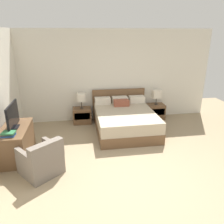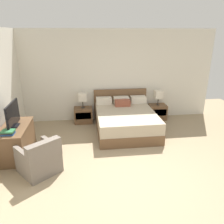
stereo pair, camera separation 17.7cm
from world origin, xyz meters
name	(u,v)px [view 2 (the right image)]	position (x,y,z in m)	size (l,w,h in m)	color
ground_plane	(130,181)	(0.00, 0.00, 0.00)	(9.85, 9.85, 0.00)	#998466
wall_back	(110,76)	(0.00, 3.31, 1.39)	(6.53, 0.06, 2.77)	silver
bed	(125,120)	(0.32, 2.29, 0.32)	(1.67, 2.02, 0.98)	brown
nightstand_left	(83,115)	(-0.87, 3.02, 0.24)	(0.55, 0.40, 0.48)	brown
nightstand_right	(157,112)	(1.50, 3.02, 0.24)	(0.55, 0.40, 0.48)	brown
table_lamp_left	(83,97)	(-0.87, 3.02, 0.82)	(0.24, 0.24, 0.47)	#332D28
table_lamp_right	(158,95)	(1.50, 3.02, 0.82)	(0.24, 0.24, 0.47)	#332D28
dresser	(17,140)	(-2.36, 1.26, 0.37)	(0.57, 1.19, 0.71)	brown
tv	(13,115)	(-2.36, 1.28, 0.97)	(0.18, 0.80, 0.54)	black
book_red_cover	(8,134)	(-2.37, 0.86, 0.72)	(0.25, 0.18, 0.03)	#234C8E
book_blue_cover	(7,133)	(-2.38, 0.86, 0.75)	(0.24, 0.15, 0.03)	#383333
book_small_top	(8,131)	(-2.36, 0.86, 0.78)	(0.25, 0.19, 0.03)	#2D7042
armchair_by_window	(40,160)	(-1.73, 0.51, 0.28)	(0.96, 0.96, 0.76)	#70665B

